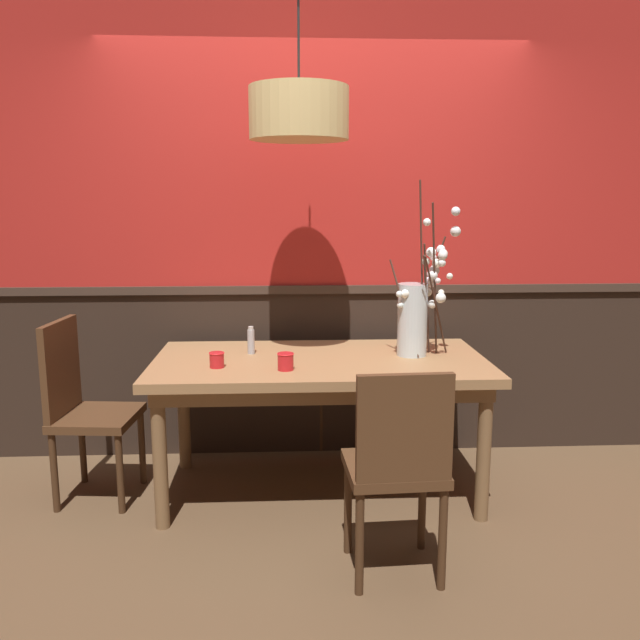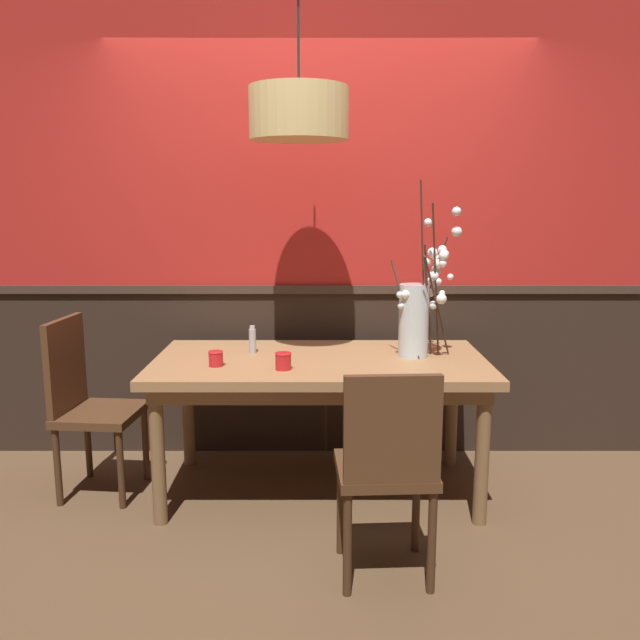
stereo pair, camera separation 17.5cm
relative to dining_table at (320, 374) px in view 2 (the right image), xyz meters
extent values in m
plane|color=brown|center=(0.00, 0.00, -0.67)|extent=(24.00, 24.00, 0.00)
cube|color=#2D2119|center=(0.00, 0.64, -0.16)|extent=(5.19, 0.12, 1.03)
cube|color=#3E2E24|center=(0.00, 0.63, 0.38)|extent=(5.19, 0.14, 0.05)
cube|color=#B2231E|center=(0.00, 0.64, 1.22)|extent=(5.19, 0.12, 1.73)
cube|color=#997047|center=(0.00, 0.00, 0.06)|extent=(1.77, 0.92, 0.05)
cube|color=brown|center=(0.00, 0.00, 0.00)|extent=(1.66, 0.81, 0.08)
cylinder|color=brown|center=(-0.79, -0.37, -0.32)|extent=(0.07, 0.07, 0.70)
cylinder|color=brown|center=(0.79, -0.37, -0.32)|extent=(0.07, 0.07, 0.70)
cylinder|color=brown|center=(-0.79, 0.37, -0.32)|extent=(0.07, 0.07, 0.70)
cylinder|color=brown|center=(0.79, 0.37, -0.32)|extent=(0.07, 0.07, 0.70)
cube|color=#4C301C|center=(-0.24, 0.83, -0.22)|extent=(0.47, 0.43, 0.04)
cube|color=#4C301C|center=(-0.25, 1.01, 0.01)|extent=(0.42, 0.06, 0.41)
cylinder|color=#412917|center=(-0.04, 0.67, -0.45)|extent=(0.04, 0.04, 0.43)
cylinder|color=#412917|center=(-0.42, 0.64, -0.45)|extent=(0.04, 0.04, 0.43)
cylinder|color=#412917|center=(-0.06, 1.01, -0.45)|extent=(0.04, 0.04, 0.43)
cylinder|color=#412917|center=(-0.44, 0.99, -0.45)|extent=(0.04, 0.04, 0.43)
cube|color=#4C301C|center=(-1.18, -0.01, -0.22)|extent=(0.44, 0.46, 0.04)
cube|color=#4C301C|center=(-1.36, 0.01, 0.05)|extent=(0.07, 0.40, 0.50)
cylinder|color=#412917|center=(-1.00, 0.15, -0.46)|extent=(0.04, 0.04, 0.43)
cylinder|color=#412917|center=(-1.03, -0.21, -0.46)|extent=(0.04, 0.04, 0.43)
cylinder|color=#412917|center=(-1.34, 0.19, -0.46)|extent=(0.04, 0.04, 0.43)
cylinder|color=#412917|center=(-1.37, -0.18, -0.46)|extent=(0.04, 0.04, 0.43)
cube|color=#4C301C|center=(0.23, 0.77, -0.22)|extent=(0.44, 0.44, 0.04)
cube|color=#4C301C|center=(0.23, 0.97, 0.02)|extent=(0.41, 0.05, 0.45)
cylinder|color=#412917|center=(0.41, 0.58, -0.46)|extent=(0.04, 0.04, 0.42)
cylinder|color=#412917|center=(0.04, 0.59, -0.46)|extent=(0.04, 0.04, 0.42)
cylinder|color=#412917|center=(0.42, 0.95, -0.46)|extent=(0.04, 0.04, 0.42)
cylinder|color=#412917|center=(0.05, 0.96, -0.46)|extent=(0.04, 0.04, 0.42)
cube|color=#4C301C|center=(0.27, -0.80, -0.20)|extent=(0.42, 0.40, 0.04)
cube|color=#4C301C|center=(0.28, -0.97, 0.04)|extent=(0.38, 0.06, 0.44)
cylinder|color=#412917|center=(0.09, -0.65, -0.45)|extent=(0.04, 0.04, 0.45)
cylinder|color=#412917|center=(0.44, -0.63, -0.45)|extent=(0.04, 0.04, 0.45)
cylinder|color=#412917|center=(0.11, -0.97, -0.45)|extent=(0.04, 0.04, 0.45)
cylinder|color=#412917|center=(0.45, -0.95, -0.45)|extent=(0.04, 0.04, 0.45)
cylinder|color=silver|center=(0.50, 0.05, 0.28)|extent=(0.16, 0.16, 0.39)
cylinder|color=silver|center=(0.50, 0.05, 0.13)|extent=(0.14, 0.14, 0.09)
cylinder|color=#472D23|center=(0.60, -0.02, 0.50)|extent=(0.10, 0.20, 0.82)
sphere|color=white|center=(0.68, -0.07, 0.86)|extent=(0.05, 0.05, 0.05)
sphere|color=white|center=(0.63, -0.04, 0.63)|extent=(0.05, 0.05, 0.05)
sphere|color=white|center=(0.70, -0.04, 0.76)|extent=(0.05, 0.05, 0.05)
sphere|color=white|center=(0.61, -0.01, 0.59)|extent=(0.05, 0.05, 0.05)
sphere|color=white|center=(0.63, -0.04, 0.60)|extent=(0.04, 0.04, 0.04)
sphere|color=white|center=(0.60, 0.02, 0.54)|extent=(0.03, 0.03, 0.03)
cylinder|color=#472D23|center=(0.57, 0.02, 0.36)|extent=(0.09, 0.16, 0.55)
sphere|color=white|center=(0.65, 0.00, 0.64)|extent=(0.05, 0.05, 0.05)
sphere|color=white|center=(0.61, 0.03, 0.55)|extent=(0.05, 0.05, 0.05)
sphere|color=white|center=(0.59, 0.01, 0.50)|extent=(0.04, 0.04, 0.04)
sphere|color=white|center=(0.62, -0.02, 0.50)|extent=(0.03, 0.03, 0.03)
sphere|color=white|center=(0.60, 0.00, 0.37)|extent=(0.04, 0.04, 0.04)
cylinder|color=#472D23|center=(0.57, 0.03, 0.39)|extent=(0.09, 0.18, 0.61)
sphere|color=white|center=(0.64, 0.02, 0.66)|extent=(0.05, 0.05, 0.05)
sphere|color=white|center=(0.58, 0.05, 0.50)|extent=(0.03, 0.03, 0.03)
sphere|color=white|center=(0.61, 0.04, 0.51)|extent=(0.03, 0.03, 0.03)
sphere|color=white|center=(0.59, -0.01, 0.53)|extent=(0.05, 0.05, 0.05)
cylinder|color=#472D23|center=(0.58, 0.13, 0.41)|extent=(0.19, 0.11, 0.64)
sphere|color=white|center=(0.59, 0.11, 0.42)|extent=(0.05, 0.05, 0.05)
sphere|color=white|center=(0.63, 0.16, 0.61)|extent=(0.04, 0.04, 0.04)
sphere|color=white|center=(0.62, 0.14, 0.52)|extent=(0.05, 0.05, 0.05)
sphere|color=white|center=(0.63, 0.16, 0.47)|extent=(0.05, 0.05, 0.05)
cylinder|color=#472D23|center=(0.61, -0.01, 0.36)|extent=(0.19, 0.22, 0.55)
sphere|color=white|center=(0.63, -0.04, 0.44)|extent=(0.03, 0.03, 0.03)
sphere|color=white|center=(0.63, -0.06, 0.42)|extent=(0.05, 0.05, 0.05)
sphere|color=white|center=(0.66, -0.08, 0.53)|extent=(0.03, 0.03, 0.03)
cylinder|color=#472D23|center=(0.45, 0.02, 0.35)|extent=(0.16, 0.10, 0.52)
sphere|color=white|center=(0.42, -0.02, 0.43)|extent=(0.03, 0.03, 0.03)
sphere|color=white|center=(0.45, -0.01, 0.43)|extent=(0.05, 0.05, 0.05)
sphere|color=white|center=(0.42, 0.00, 0.37)|extent=(0.03, 0.03, 0.03)
cylinder|color=#472D23|center=(0.54, 0.03, 0.55)|extent=(0.08, 0.13, 0.93)
sphere|color=white|center=(0.59, 0.03, 0.65)|extent=(0.05, 0.05, 0.05)
sphere|color=white|center=(0.56, 0.04, 0.60)|extent=(0.04, 0.04, 0.04)
sphere|color=white|center=(0.55, -0.01, 0.80)|extent=(0.04, 0.04, 0.04)
cylinder|color=red|center=(-0.18, -0.23, 0.13)|extent=(0.08, 0.08, 0.09)
torus|color=red|center=(-0.18, -0.23, 0.17)|extent=(0.08, 0.08, 0.01)
cylinder|color=silver|center=(-0.18, -0.23, 0.12)|extent=(0.06, 0.06, 0.04)
cylinder|color=red|center=(-0.53, -0.16, 0.12)|extent=(0.07, 0.07, 0.08)
torus|color=red|center=(-0.53, -0.16, 0.16)|extent=(0.08, 0.08, 0.01)
cylinder|color=silver|center=(-0.53, -0.16, 0.11)|extent=(0.05, 0.05, 0.04)
cylinder|color=#ADADB2|center=(-0.37, 0.13, 0.15)|extent=(0.04, 0.04, 0.13)
cylinder|color=beige|center=(-0.37, 0.13, 0.23)|extent=(0.03, 0.03, 0.02)
cylinder|color=tan|center=(-0.11, -0.01, 1.34)|extent=(0.50, 0.50, 0.25)
sphere|color=#F9EAB7|center=(-0.11, -0.01, 1.30)|extent=(0.14, 0.14, 0.14)
cylinder|color=black|center=(-0.11, -0.01, 1.78)|extent=(0.01, 0.01, 0.62)
camera|label=1|loc=(-0.17, -3.38, 0.92)|focal=36.66mm
camera|label=2|loc=(0.00, -3.39, 0.92)|focal=36.66mm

